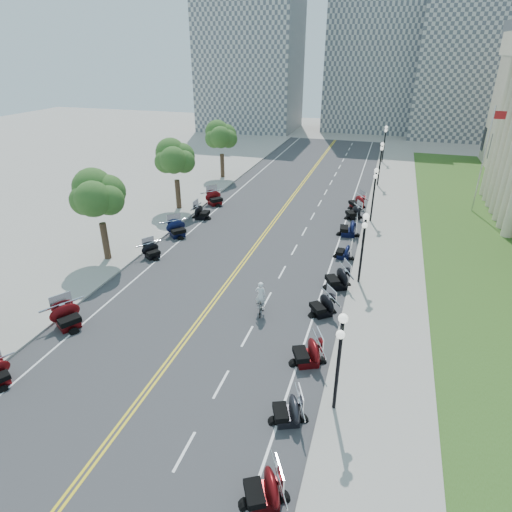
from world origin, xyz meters
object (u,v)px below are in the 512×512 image
(bicycle, at_px, (261,307))
(cyclist_rider, at_px, (261,286))
(flagpole, at_px, (483,161))
(motorcycle_n_3, at_px, (288,409))

(bicycle, bearing_deg, cyclist_rider, 0.00)
(flagpole, xyz_separation_m, bicycle, (-14.75, -23.57, -4.51))
(motorcycle_n_3, height_order, cyclist_rider, cyclist_rider)
(cyclist_rider, bearing_deg, bicycle, -0.00)
(flagpole, xyz_separation_m, motorcycle_n_3, (-11.23, -31.23, -4.34))
(motorcycle_n_3, distance_m, cyclist_rider, 8.53)
(flagpole, distance_m, motorcycle_n_3, 33.47)
(flagpole, bearing_deg, motorcycle_n_3, -109.78)
(flagpole, xyz_separation_m, cyclist_rider, (-14.75, -23.57, -3.10))
(motorcycle_n_3, bearing_deg, flagpole, 136.93)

